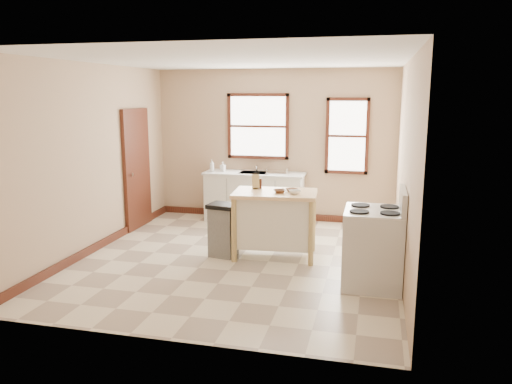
# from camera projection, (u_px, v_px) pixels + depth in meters

# --- Properties ---
(floor) EXTENTS (5.00, 5.00, 0.00)m
(floor) POSITION_uv_depth(u_px,v_px,m) (239.00, 259.00, 7.22)
(floor) COLOR beige
(floor) RESTS_ON ground
(ceiling) EXTENTS (5.00, 5.00, 0.00)m
(ceiling) POSITION_uv_depth(u_px,v_px,m) (237.00, 60.00, 6.68)
(ceiling) COLOR white
(ceiling) RESTS_ON ground
(wall_back) EXTENTS (4.50, 0.04, 2.80)m
(wall_back) POSITION_uv_depth(u_px,v_px,m) (274.00, 145.00, 9.33)
(wall_back) COLOR tan
(wall_back) RESTS_ON ground
(wall_left) EXTENTS (0.04, 5.00, 2.80)m
(wall_left) POSITION_uv_depth(u_px,v_px,m) (93.00, 158.00, 7.47)
(wall_left) COLOR tan
(wall_left) RESTS_ON ground
(wall_right) EXTENTS (0.04, 5.00, 2.80)m
(wall_right) POSITION_uv_depth(u_px,v_px,m) (406.00, 169.00, 6.43)
(wall_right) COLOR tan
(wall_right) RESTS_ON ground
(window_main) EXTENTS (1.17, 0.06, 1.22)m
(window_main) POSITION_uv_depth(u_px,v_px,m) (258.00, 126.00, 9.31)
(window_main) COLOR #38180F
(window_main) RESTS_ON wall_back
(window_side) EXTENTS (0.77, 0.06, 1.37)m
(window_side) POSITION_uv_depth(u_px,v_px,m) (347.00, 136.00, 8.96)
(window_side) COLOR #38180F
(window_side) RESTS_ON wall_back
(door_left) EXTENTS (0.06, 0.90, 2.10)m
(door_left) POSITION_uv_depth(u_px,v_px,m) (137.00, 169.00, 8.77)
(door_left) COLOR #38180F
(door_left) RESTS_ON ground
(baseboard_back) EXTENTS (4.50, 0.04, 0.12)m
(baseboard_back) POSITION_uv_depth(u_px,v_px,m) (273.00, 215.00, 9.56)
(baseboard_back) COLOR #38180F
(baseboard_back) RESTS_ON ground
(baseboard_left) EXTENTS (0.04, 5.00, 0.12)m
(baseboard_left) POSITION_uv_depth(u_px,v_px,m) (101.00, 244.00, 7.72)
(baseboard_left) COLOR #38180F
(baseboard_left) RESTS_ON ground
(sink_counter) EXTENTS (1.86, 0.62, 0.92)m
(sink_counter) POSITION_uv_depth(u_px,v_px,m) (254.00, 197.00, 9.30)
(sink_counter) COLOR silver
(sink_counter) RESTS_ON ground
(faucet) EXTENTS (0.03, 0.03, 0.22)m
(faucet) POSITION_uv_depth(u_px,v_px,m) (257.00, 165.00, 9.36)
(faucet) COLOR silver
(faucet) RESTS_ON sink_counter
(soap_bottle_a) EXTENTS (0.11, 0.11, 0.23)m
(soap_bottle_a) POSITION_uv_depth(u_px,v_px,m) (212.00, 166.00, 9.28)
(soap_bottle_a) COLOR #B2B2B2
(soap_bottle_a) RESTS_ON sink_counter
(soap_bottle_b) EXTENTS (0.10, 0.10, 0.18)m
(soap_bottle_b) POSITION_uv_depth(u_px,v_px,m) (223.00, 167.00, 9.33)
(soap_bottle_b) COLOR #B2B2B2
(soap_bottle_b) RESTS_ON sink_counter
(dish_rack) EXTENTS (0.41, 0.31, 0.10)m
(dish_rack) POSITION_uv_depth(u_px,v_px,m) (278.00, 171.00, 9.10)
(dish_rack) COLOR silver
(dish_rack) RESTS_ON sink_counter
(kitchen_island) EXTENTS (1.24, 0.85, 0.97)m
(kitchen_island) POSITION_uv_depth(u_px,v_px,m) (275.00, 224.00, 7.26)
(kitchen_island) COLOR #F9CF92
(kitchen_island) RESTS_ON ground
(knife_block) EXTENTS (0.13, 0.13, 0.20)m
(knife_block) POSITION_uv_depth(u_px,v_px,m) (256.00, 182.00, 7.37)
(knife_block) COLOR #E0B075
(knife_block) RESTS_ON kitchen_island
(pepper_grinder) EXTENTS (0.06, 0.06, 0.15)m
(pepper_grinder) POSITION_uv_depth(u_px,v_px,m) (260.00, 184.00, 7.38)
(pepper_grinder) COLOR #411D11
(pepper_grinder) RESTS_ON kitchen_island
(bowl_a) EXTENTS (0.23, 0.23, 0.04)m
(bowl_a) POSITION_uv_depth(u_px,v_px,m) (280.00, 191.00, 7.09)
(bowl_a) COLOR brown
(bowl_a) RESTS_ON kitchen_island
(bowl_b) EXTENTS (0.24, 0.24, 0.04)m
(bowl_b) POSITION_uv_depth(u_px,v_px,m) (292.00, 190.00, 7.17)
(bowl_b) COLOR brown
(bowl_b) RESTS_ON kitchen_island
(bowl_c) EXTENTS (0.22, 0.22, 0.05)m
(bowl_c) POSITION_uv_depth(u_px,v_px,m) (295.00, 192.00, 7.00)
(bowl_c) COLOR white
(bowl_c) RESTS_ON kitchen_island
(trash_bin) EXTENTS (0.45, 0.40, 0.79)m
(trash_bin) POSITION_uv_depth(u_px,v_px,m) (223.00, 230.00, 7.29)
(trash_bin) COLOR slate
(trash_bin) RESTS_ON ground
(gas_stove) EXTENTS (0.77, 0.79, 1.23)m
(gas_stove) POSITION_uv_depth(u_px,v_px,m) (373.00, 237.00, 6.15)
(gas_stove) COLOR silver
(gas_stove) RESTS_ON ground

